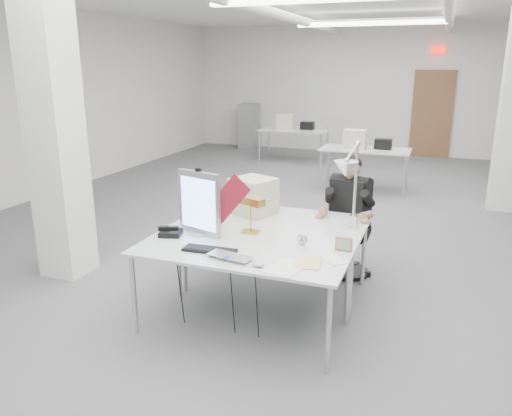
{
  "coord_description": "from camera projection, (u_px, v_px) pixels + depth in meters",
  "views": [
    {
      "loc": [
        1.48,
        -6.14,
        2.26
      ],
      "look_at": [
        -0.06,
        -2.0,
        0.97
      ],
      "focal_mm": 35.0,
      "sensor_mm": 36.0,
      "label": 1
    }
  ],
  "objects": [
    {
      "name": "desk_main",
      "position": [
        242.0,
        250.0,
        4.2
      ],
      "size": [
        1.8,
        0.9,
        0.02
      ],
      "primitive_type": "cube",
      "color": "silver",
      "rests_on": "room_shell"
    },
    {
      "name": "office_chair",
      "position": [
        348.0,
        233.0,
        5.43
      ],
      "size": [
        0.57,
        0.57,
        0.95
      ],
      "primitive_type": null,
      "rotation": [
        0.0,
        0.0,
        -0.25
      ],
      "color": "black",
      "rests_on": "room_shell"
    },
    {
      "name": "picture_frame_left",
      "position": [
        190.0,
        221.0,
        4.74
      ],
      "size": [
        0.15,
        0.05,
        0.12
      ],
      "primitive_type": "cube",
      "rotation": [
        -0.21,
        0.0,
        -0.11
      ],
      "color": "tan",
      "rests_on": "desk_main"
    },
    {
      "name": "laptop",
      "position": [
        226.0,
        259.0,
        3.94
      ],
      "size": [
        0.41,
        0.31,
        0.03
      ],
      "primitive_type": "imported",
      "rotation": [
        0.0,
        0.0,
        -0.19
      ],
      "color": "#AEAEB3",
      "rests_on": "desk_main"
    },
    {
      "name": "paper_stack_c",
      "position": [
        334.0,
        260.0,
        3.96
      ],
      "size": [
        0.26,
        0.25,
        0.01
      ],
      "primitive_type": "cube",
      "rotation": [
        0.0,
        0.0,
        -0.7
      ],
      "color": "white",
      "rests_on": "desk_main"
    },
    {
      "name": "bg_desk_a",
      "position": [
        365.0,
        150.0,
        9.08
      ],
      "size": [
        1.6,
        0.8,
        0.02
      ],
      "primitive_type": "cube",
      "color": "silver",
      "rests_on": "room_shell"
    },
    {
      "name": "beige_monitor",
      "position": [
        253.0,
        196.0,
        5.13
      ],
      "size": [
        0.51,
        0.5,
        0.37
      ],
      "primitive_type": "cube",
      "rotation": [
        0.0,
        0.0,
        -0.39
      ],
      "color": "#BAB69A",
      "rests_on": "desk_second"
    },
    {
      "name": "paper_stack_a",
      "position": [
        287.0,
        268.0,
        3.8
      ],
      "size": [
        0.3,
        0.38,
        0.01
      ],
      "primitive_type": "cube",
      "rotation": [
        0.0,
        0.0,
        -0.22
      ],
      "color": "white",
      "rests_on": "desk_main"
    },
    {
      "name": "filing_cabinet",
      "position": [
        249.0,
        126.0,
        13.65
      ],
      "size": [
        0.45,
        0.55,
        1.2
      ],
      "primitive_type": "cube",
      "color": "gray",
      "rests_on": "room_shell"
    },
    {
      "name": "desk_phone",
      "position": [
        171.0,
        233.0,
        4.51
      ],
      "size": [
        0.23,
        0.21,
        0.05
      ],
      "primitive_type": "cube",
      "rotation": [
        0.0,
        0.0,
        0.26
      ],
      "color": "black",
      "rests_on": "desk_main"
    },
    {
      "name": "room_shell",
      "position": [
        322.0,
        110.0,
        6.29
      ],
      "size": [
        10.04,
        14.04,
        3.24
      ],
      "color": "#545456",
      "rests_on": "ground"
    },
    {
      "name": "bg_desk_b",
      "position": [
        294.0,
        130.0,
        11.73
      ],
      "size": [
        1.6,
        0.8,
        0.02
      ],
      "primitive_type": "cube",
      "color": "silver",
      "rests_on": "room_shell"
    },
    {
      "name": "keyboard",
      "position": [
        210.0,
        250.0,
        4.14
      ],
      "size": [
        0.46,
        0.17,
        0.02
      ],
      "primitive_type": "cube",
      "rotation": [
        0.0,
        0.0,
        0.04
      ],
      "color": "black",
      "rests_on": "desk_main"
    },
    {
      "name": "monitor",
      "position": [
        199.0,
        203.0,
        4.49
      ],
      "size": [
        0.46,
        0.18,
        0.58
      ],
      "primitive_type": "cube",
      "rotation": [
        0.0,
        0.0,
        -0.29
      ],
      "color": "#A2A2A6",
      "rests_on": "desk_main"
    },
    {
      "name": "architect_lamp",
      "position": [
        351.0,
        188.0,
        4.41
      ],
      "size": [
        0.4,
        0.73,
        0.88
      ],
      "primitive_type": null,
      "rotation": [
        0.0,
        0.0,
        -0.25
      ],
      "color": "silver",
      "rests_on": "desk_second"
    },
    {
      "name": "desk_second",
      "position": [
        276.0,
        220.0,
        5.01
      ],
      "size": [
        1.8,
        0.9,
        0.02
      ],
      "primitive_type": "cube",
      "color": "silver",
      "rests_on": "room_shell"
    },
    {
      "name": "bankers_lamp",
      "position": [
        251.0,
        214.0,
        4.55
      ],
      "size": [
        0.34,
        0.24,
        0.36
      ],
      "primitive_type": null,
      "rotation": [
        0.0,
        0.0,
        -0.4
      ],
      "color": "gold",
      "rests_on": "desk_main"
    },
    {
      "name": "pennant",
      "position": [
        227.0,
        201.0,
        4.35
      ],
      "size": [
        0.46,
        0.04,
        0.5
      ],
      "primitive_type": "cube",
      "rotation": [
        0.0,
        -0.87,
        -0.05
      ],
      "color": "maroon",
      "rests_on": "monitor"
    },
    {
      "name": "seated_person",
      "position": [
        350.0,
        197.0,
        5.26
      ],
      "size": [
        0.68,
        0.77,
        1.0
      ],
      "primitive_type": null,
      "rotation": [
        0.0,
        0.0,
        -0.25
      ],
      "color": "black",
      "rests_on": "office_chair"
    },
    {
      "name": "picture_frame_right",
      "position": [
        344.0,
        244.0,
        4.14
      ],
      "size": [
        0.14,
        0.04,
        0.11
      ],
      "primitive_type": "cube",
      "rotation": [
        -0.21,
        0.0,
        -0.0
      ],
      "color": "#A77F48",
      "rests_on": "desk_main"
    },
    {
      "name": "paper_stack_b",
      "position": [
        309.0,
        262.0,
        3.9
      ],
      "size": [
        0.22,
        0.29,
        0.01
      ],
      "primitive_type": "cube",
      "rotation": [
        0.0,
        0.0,
        0.11
      ],
      "color": "#E0CA85",
      "rests_on": "desk_main"
    },
    {
      "name": "desk_clock",
      "position": [
        302.0,
        239.0,
        4.28
      ],
      "size": [
        0.1,
        0.06,
        0.09
      ],
      "primitive_type": "cylinder",
      "rotation": [
        1.57,
        0.0,
        -0.38
      ],
      "color": "#ABABB0",
      "rests_on": "desk_main"
    },
    {
      "name": "mouse",
      "position": [
        258.0,
        264.0,
        3.82
      ],
      "size": [
        0.1,
        0.07,
        0.04
      ],
      "primitive_type": "ellipsoid",
      "rotation": [
        0.0,
        0.0,
        -0.12
      ],
      "color": "#B2B2B6",
      "rests_on": "desk_main"
    }
  ]
}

